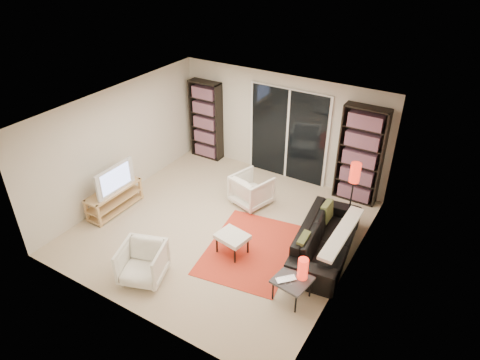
# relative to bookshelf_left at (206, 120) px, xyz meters

# --- Properties ---
(floor) EXTENTS (5.00, 5.00, 0.00)m
(floor) POSITION_rel_bookshelf_left_xyz_m (1.95, -2.33, -0.98)
(floor) COLOR beige
(floor) RESTS_ON ground
(wall_back) EXTENTS (5.00, 0.02, 2.40)m
(wall_back) POSITION_rel_bookshelf_left_xyz_m (1.95, 0.17, 0.22)
(wall_back) COLOR beige
(wall_back) RESTS_ON ground
(wall_front) EXTENTS (5.00, 0.02, 2.40)m
(wall_front) POSITION_rel_bookshelf_left_xyz_m (1.95, -4.83, 0.22)
(wall_front) COLOR beige
(wall_front) RESTS_ON ground
(wall_left) EXTENTS (0.02, 5.00, 2.40)m
(wall_left) POSITION_rel_bookshelf_left_xyz_m (-0.55, -2.33, 0.22)
(wall_left) COLOR beige
(wall_left) RESTS_ON ground
(wall_right) EXTENTS (0.02, 5.00, 2.40)m
(wall_right) POSITION_rel_bookshelf_left_xyz_m (4.45, -2.33, 0.22)
(wall_right) COLOR beige
(wall_right) RESTS_ON ground
(ceiling) EXTENTS (5.00, 5.00, 0.02)m
(ceiling) POSITION_rel_bookshelf_left_xyz_m (1.95, -2.33, 1.42)
(ceiling) COLOR white
(ceiling) RESTS_ON wall_back
(sliding_door) EXTENTS (1.92, 0.08, 2.16)m
(sliding_door) POSITION_rel_bookshelf_left_xyz_m (2.15, 0.13, 0.07)
(sliding_door) COLOR white
(sliding_door) RESTS_ON ground
(bookshelf_left) EXTENTS (0.80, 0.30, 1.95)m
(bookshelf_left) POSITION_rel_bookshelf_left_xyz_m (0.00, 0.00, 0.00)
(bookshelf_left) COLOR black
(bookshelf_left) RESTS_ON ground
(bookshelf_right) EXTENTS (0.90, 0.30, 2.10)m
(bookshelf_right) POSITION_rel_bookshelf_left_xyz_m (3.85, -0.00, 0.07)
(bookshelf_right) COLOR black
(bookshelf_right) RESTS_ON ground
(tv_stand) EXTENTS (0.40, 1.25, 0.50)m
(tv_stand) POSITION_rel_bookshelf_left_xyz_m (-0.25, -2.97, -0.71)
(tv_stand) COLOR tan
(tv_stand) RESTS_ON floor
(tv) EXTENTS (0.14, 0.99, 0.57)m
(tv) POSITION_rel_bookshelf_left_xyz_m (-0.23, -2.97, -0.19)
(tv) COLOR black
(tv) RESTS_ON tv_stand
(rug) EXTENTS (1.81, 2.26, 0.01)m
(rug) POSITION_rel_bookshelf_left_xyz_m (2.79, -2.61, -0.97)
(rug) COLOR red
(rug) RESTS_ON floor
(sofa) EXTENTS (1.10, 2.25, 0.63)m
(sofa) POSITION_rel_bookshelf_left_xyz_m (3.96, -2.00, -0.66)
(sofa) COLOR black
(sofa) RESTS_ON floor
(armchair_back) EXTENTS (0.89, 0.91, 0.67)m
(armchair_back) POSITION_rel_bookshelf_left_xyz_m (2.04, -1.30, -0.64)
(armchair_back) COLOR white
(armchair_back) RESTS_ON floor
(armchair_front) EXTENTS (0.89, 0.91, 0.65)m
(armchair_front) POSITION_rel_bookshelf_left_xyz_m (1.61, -4.17, -0.65)
(armchair_front) COLOR white
(armchair_front) RESTS_ON floor
(ottoman) EXTENTS (0.60, 0.52, 0.40)m
(ottoman) POSITION_rel_bookshelf_left_xyz_m (2.54, -2.86, -0.63)
(ottoman) COLOR white
(ottoman) RESTS_ON floor
(side_table) EXTENTS (0.60, 0.60, 0.40)m
(side_table) POSITION_rel_bookshelf_left_xyz_m (3.92, -3.30, -0.62)
(side_table) COLOR #403F44
(side_table) RESTS_ON floor
(laptop) EXTENTS (0.36, 0.37, 0.02)m
(laptop) POSITION_rel_bookshelf_left_xyz_m (3.87, -3.40, -0.56)
(laptop) COLOR silver
(laptop) RESTS_ON side_table
(table_lamp) EXTENTS (0.16, 0.16, 0.37)m
(table_lamp) POSITION_rel_bookshelf_left_xyz_m (4.03, -3.19, -0.39)
(table_lamp) COLOR red
(table_lamp) RESTS_ON side_table
(floor_lamp) EXTENTS (0.21, 0.21, 1.41)m
(floor_lamp) POSITION_rel_bookshelf_left_xyz_m (4.05, -1.03, 0.10)
(floor_lamp) COLOR black
(floor_lamp) RESTS_ON floor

